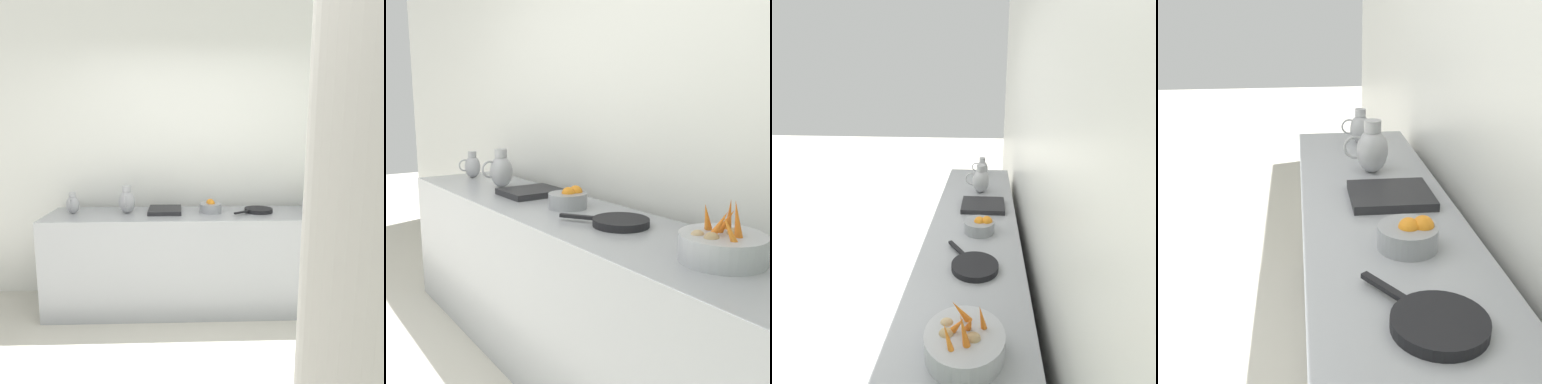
% 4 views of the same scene
% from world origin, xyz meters
% --- Properties ---
extents(prep_counter, '(0.62, 3.06, 0.90)m').
position_xyz_m(prep_counter, '(-1.53, 0.14, 0.45)').
color(prep_counter, '#9EA0A5').
rests_on(prep_counter, ground_plane).
extents(orange_bowl, '(0.21, 0.21, 0.12)m').
position_xyz_m(orange_bowl, '(-1.58, 0.09, 0.95)').
color(orange_bowl, gray).
rests_on(orange_bowl, prep_counter).
extents(metal_pitcher_tall, '(0.21, 0.15, 0.25)m').
position_xyz_m(metal_pitcher_tall, '(-1.56, -0.67, 1.01)').
color(metal_pitcher_tall, '#A3A3A8').
rests_on(metal_pitcher_tall, prep_counter).
extents(metal_pitcher_short, '(0.17, 0.12, 0.20)m').
position_xyz_m(metal_pitcher_short, '(-1.56, -1.17, 0.99)').
color(metal_pitcher_short, '#A3A3A8').
rests_on(metal_pitcher_short, prep_counter).
extents(counter_sink_basin, '(0.34, 0.30, 0.04)m').
position_xyz_m(counter_sink_basin, '(-1.59, -0.33, 0.92)').
color(counter_sink_basin, '#232326').
rests_on(counter_sink_basin, prep_counter).
extents(skillet_on_counter, '(0.31, 0.38, 0.03)m').
position_xyz_m(skillet_on_counter, '(-1.56, 0.53, 0.92)').
color(skillet_on_counter, black).
rests_on(skillet_on_counter, prep_counter).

